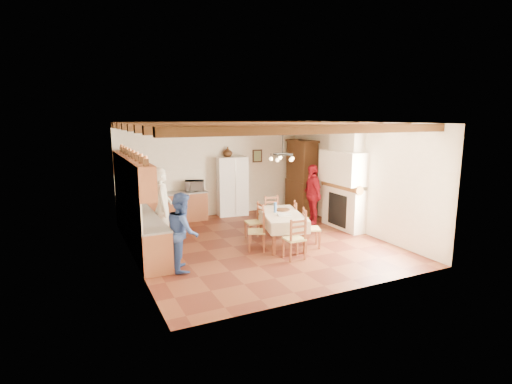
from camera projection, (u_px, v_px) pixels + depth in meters
floor at (258, 243)px, 10.07m from camera, size 6.00×6.50×0.02m
ceiling at (258, 122)px, 9.51m from camera, size 6.00×6.50×0.02m
wall_back at (213, 169)px, 12.68m from camera, size 6.00×0.02×3.00m
wall_front at (339, 213)px, 6.90m from camera, size 6.00×0.02×3.00m
wall_left at (131, 195)px, 8.51m from camera, size 0.02×6.50×3.00m
wall_right at (355, 177)px, 11.06m from camera, size 0.02×6.50×3.00m
ceiling_beams at (258, 126)px, 9.53m from camera, size 6.00×6.30×0.16m
lower_cabinets_left at (140, 229)px, 9.77m from camera, size 0.60×4.30×0.86m
lower_cabinets_back at (168, 208)px, 11.94m from camera, size 2.30×0.60×0.86m
countertop_left at (139, 211)px, 9.69m from camera, size 0.62×4.30×0.04m
countertop_back at (168, 194)px, 11.86m from camera, size 2.34×0.62×0.04m
backsplash_left at (126, 199)px, 9.51m from camera, size 0.03×4.30×0.60m
backsplash_back at (165, 182)px, 12.05m from camera, size 2.30×0.03×0.60m
upper_cabinets at (131, 172)px, 9.46m from camera, size 0.35×4.20×0.70m
fireplace at (342, 180)px, 11.14m from camera, size 0.56×1.60×2.80m
wall_picture at (257, 156)px, 13.24m from camera, size 0.34×0.03×0.42m
refrigerator at (231, 186)px, 12.88m from camera, size 1.02×0.87×1.88m
hutch at (301, 177)px, 13.12m from camera, size 0.63×1.35×2.39m
dining_table at (282, 216)px, 9.89m from camera, size 1.36×1.97×0.79m
chandelier at (282, 154)px, 9.60m from camera, size 0.47×0.47×0.03m
chair_left_near at (257, 231)px, 9.45m from camera, size 0.54×0.55×0.96m
chair_left_far at (254, 222)px, 10.26m from camera, size 0.43×0.45×0.96m
chair_right_near at (311, 228)px, 9.68m from camera, size 0.53×0.54×0.96m
chair_right_far at (302, 219)px, 10.49m from camera, size 0.54×0.55×0.96m
chair_end_near at (294, 238)px, 8.87m from camera, size 0.43×0.41×0.96m
chair_end_far at (273, 214)px, 11.08m from camera, size 0.47×0.46×0.96m
person_man at (163, 208)px, 9.55m from camera, size 0.63×0.81×1.97m
person_woman_blue at (183, 231)px, 8.21m from camera, size 0.74×0.88×1.63m
person_woman_red at (312, 194)px, 11.74m from camera, size 0.62×1.10×1.77m
microwave at (195, 186)px, 12.18m from camera, size 0.67×0.55×0.32m
fridge_vase at (228, 152)px, 12.64m from camera, size 0.36×0.36×0.31m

